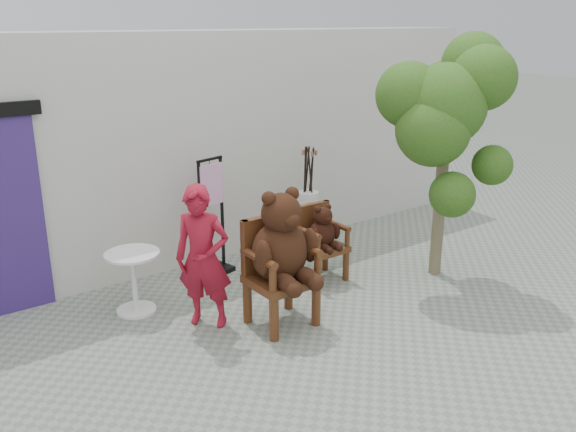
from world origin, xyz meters
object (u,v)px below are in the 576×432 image
Objects in this scene: chair_big at (281,251)px; chair_small at (321,235)px; person at (203,259)px; tree at (447,105)px; display_stand at (212,230)px; stool_bucket at (308,204)px; cafe_table at (134,275)px.

chair_big reaches higher than chair_small.
tree reaches higher than person.
chair_big is 0.99× the size of display_stand.
person is 2.73m from stool_bucket.
stool_bucket is 0.48× the size of tree.
chair_big is at bearing -46.21° from cafe_table.
tree reaches higher than display_stand.
person is 0.53× the size of tree.
display_stand is (0.82, 1.27, -0.21)m from person.
cafe_table is (-2.25, 0.52, -0.14)m from chair_small.
stool_bucket is at bearing 44.79° from chair_big.
cafe_table is at bearing 133.79° from chair_big.
chair_small reaches higher than cafe_table.
stool_bucket is (0.58, 1.00, 0.06)m from chair_small.
cafe_table is at bearing 164.61° from person.
cafe_table is at bearing -173.47° from display_stand.
person is at bearing -62.40° from cafe_table.
chair_small is 0.33× the size of tree.
stool_bucket is 2.50m from tree.
person is at bearing 168.48° from tree.
chair_small is (1.10, 0.67, -0.26)m from chair_big.
person is 2.27× the size of cafe_table.
person reaches higher than chair_small.
person is at bearing -151.50° from stool_bucket.
stool_bucket reaches higher than chair_small.
cafe_table is (-1.15, 1.20, -0.40)m from chair_big.
cafe_table is at bearing -170.50° from stool_bucket.
tree is (2.91, -0.59, 1.40)m from person.
chair_small is at bearing 56.58° from person.
display_stand is at bearing 135.93° from chair_small.
stool_bucket is at bearing 75.51° from person.
tree reaches higher than cafe_table.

